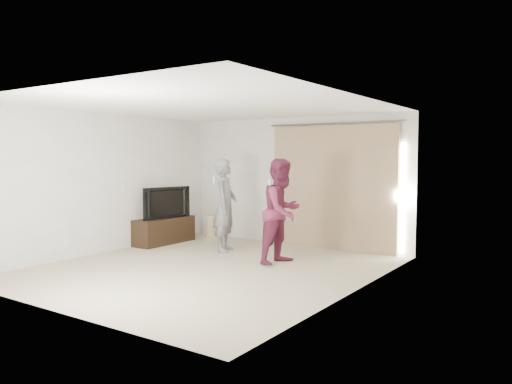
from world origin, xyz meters
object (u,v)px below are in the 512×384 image
tv (164,202)px  person_woman (282,211)px  person_man (225,205)px  tv_console (164,231)px

tv → person_woman: 3.04m
tv → person_man: 1.58m
tv_console → person_woman: (3.03, -0.28, 0.62)m
tv → person_woman: size_ratio=0.63×
person_woman → person_man: bearing=167.8°
tv_console → person_man: person_man is taller
tv → person_woman: (3.03, -0.28, 0.03)m
tv → person_man: (1.58, 0.04, 0.02)m
person_man → person_woman: size_ratio=1.00×
tv_console → person_woman: 3.11m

